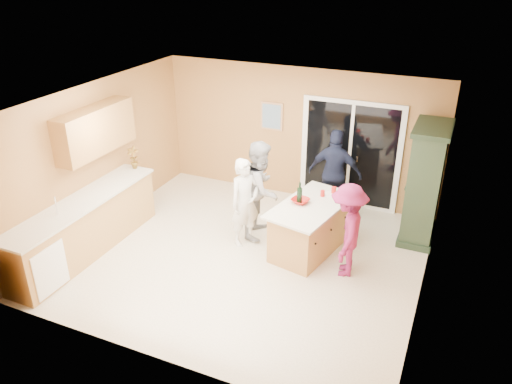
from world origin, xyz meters
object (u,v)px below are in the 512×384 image
at_px(kitchen_island, 310,229).
at_px(woman_navy, 335,174).
at_px(green_hutch, 424,185).
at_px(woman_white, 245,202).
at_px(woman_grey, 261,189).
at_px(woman_magenta, 347,230).

height_order(kitchen_island, woman_navy, woman_navy).
relative_size(green_hutch, woman_white, 1.32).
xyz_separation_m(kitchen_island, woman_white, (-1.07, -0.20, 0.36)).
bearing_deg(green_hutch, kitchen_island, -143.27).
bearing_deg(woman_grey, woman_navy, -47.53).
bearing_deg(woman_grey, woman_white, 156.50).
bearing_deg(woman_grey, kitchen_island, -109.80).
bearing_deg(woman_white, green_hutch, -31.68).
height_order(woman_white, woman_grey, woman_grey).
relative_size(kitchen_island, woman_white, 1.16).
xyz_separation_m(green_hutch, woman_navy, (-1.58, 0.19, -0.15)).
bearing_deg(woman_white, woman_grey, 15.10).
bearing_deg(green_hutch, woman_white, -152.49).
bearing_deg(green_hutch, woman_navy, 173.26).
height_order(kitchen_island, woman_magenta, woman_magenta).
distance_m(green_hutch, woman_grey, 2.74).
xyz_separation_m(woman_navy, woman_magenta, (0.68, -1.76, -0.10)).
height_order(green_hutch, woman_white, green_hutch).
distance_m(kitchen_island, woman_white, 1.15).
relative_size(kitchen_island, woman_navy, 1.05).
height_order(green_hutch, woman_navy, green_hutch).
xyz_separation_m(kitchen_island, woman_magenta, (0.69, -0.39, 0.34)).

